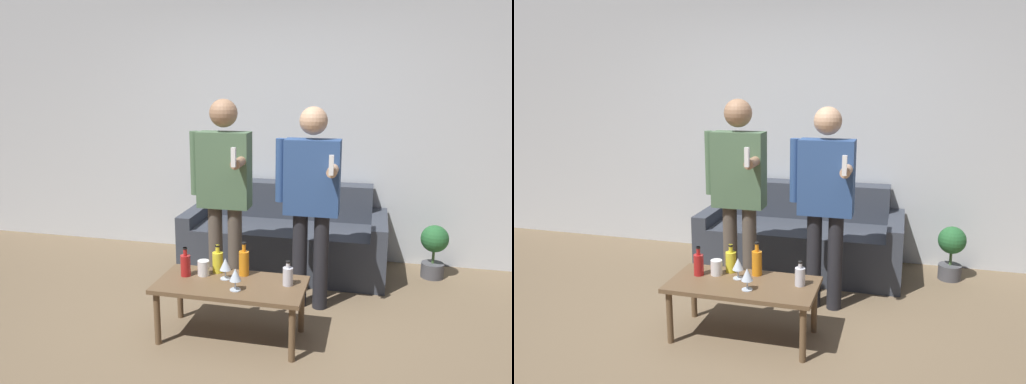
% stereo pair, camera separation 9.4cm
% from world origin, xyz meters
% --- Properties ---
extents(ground_plane, '(16.00, 16.00, 0.00)m').
position_xyz_m(ground_plane, '(0.00, 0.00, 0.00)').
color(ground_plane, '#756047').
extents(wall_back, '(8.00, 0.06, 2.70)m').
position_xyz_m(wall_back, '(0.00, 2.20, 1.35)').
color(wall_back, silver).
rests_on(wall_back, ground_plane).
extents(couch, '(1.87, 0.82, 0.79)m').
position_xyz_m(couch, '(0.10, 1.77, 0.29)').
color(couch, '#383D47').
rests_on(couch, ground_plane).
extents(coffee_table, '(1.03, 0.51, 0.41)m').
position_xyz_m(coffee_table, '(-0.03, 0.35, 0.36)').
color(coffee_table, brown).
rests_on(coffee_table, ground_plane).
extents(bottle_orange, '(0.07, 0.07, 0.25)m').
position_xyz_m(bottle_orange, '(0.03, 0.51, 0.51)').
color(bottle_orange, orange).
rests_on(bottle_orange, coffee_table).
extents(bottle_green, '(0.08, 0.08, 0.21)m').
position_xyz_m(bottle_green, '(-0.17, 0.52, 0.49)').
color(bottle_green, yellow).
rests_on(bottle_green, coffee_table).
extents(bottle_dark, '(0.07, 0.07, 0.17)m').
position_xyz_m(bottle_dark, '(0.36, 0.40, 0.48)').
color(bottle_dark, silver).
rests_on(bottle_dark, coffee_table).
extents(bottle_yellow, '(0.07, 0.07, 0.21)m').
position_xyz_m(bottle_yellow, '(-0.38, 0.40, 0.49)').
color(bottle_yellow, '#B21E1E').
rests_on(bottle_yellow, coffee_table).
extents(wine_glass_near, '(0.08, 0.08, 0.15)m').
position_xyz_m(wine_glass_near, '(0.04, 0.24, 0.51)').
color(wine_glass_near, silver).
rests_on(wine_glass_near, coffee_table).
extents(wine_glass_far, '(0.08, 0.08, 0.15)m').
position_xyz_m(wine_glass_far, '(-0.08, 0.41, 0.51)').
color(wine_glass_far, silver).
rests_on(wine_glass_far, coffee_table).
extents(cup_on_table, '(0.08, 0.08, 0.11)m').
position_xyz_m(cup_on_table, '(-0.26, 0.44, 0.46)').
color(cup_on_table, white).
rests_on(cup_on_table, coffee_table).
extents(person_standing_left, '(0.48, 0.42, 1.64)m').
position_xyz_m(person_standing_left, '(-0.25, 0.93, 0.97)').
color(person_standing_left, brown).
rests_on(person_standing_left, ground_plane).
extents(person_standing_right, '(0.49, 0.41, 1.59)m').
position_xyz_m(person_standing_right, '(0.43, 0.97, 0.93)').
color(person_standing_right, '#232328').
rests_on(person_standing_right, ground_plane).
extents(potted_plant, '(0.25, 0.25, 0.49)m').
position_xyz_m(potted_plant, '(1.46, 1.84, 0.29)').
color(potted_plant, '#4C4C51').
rests_on(potted_plant, ground_plane).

